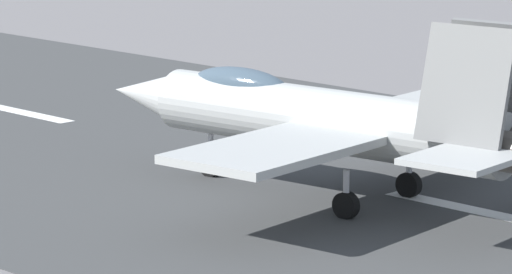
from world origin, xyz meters
name	(u,v)px	position (x,y,z in m)	size (l,w,h in m)	color
fighter_jet	(330,118)	(5.67, 1.83, 2.41)	(16.23, 13.77, 5.60)	#AAACAB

